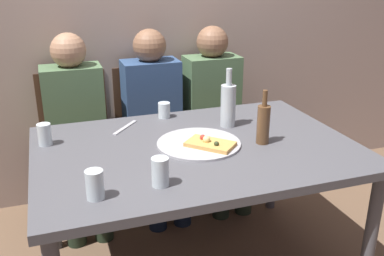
{
  "coord_description": "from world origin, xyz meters",
  "views": [
    {
      "loc": [
        -0.64,
        -1.79,
        1.54
      ],
      "look_at": [
        0.02,
        0.11,
        0.78
      ],
      "focal_mm": 40.47,
      "sensor_mm": 36.0,
      "label": 1
    }
  ],
  "objects_px": {
    "table_knife": "(125,127)",
    "chair_middle": "(150,125)",
    "pizza_tray": "(199,144)",
    "wine_bottle": "(263,123)",
    "dining_table": "(196,159)",
    "tumbler_near": "(164,110)",
    "guest_in_sweater": "(76,123)",
    "chair_right": "(208,118)",
    "chair_left": "(76,134)",
    "guest_in_beanie": "(155,114)",
    "short_glass": "(95,185)",
    "beer_bottle": "(228,104)",
    "wine_glass": "(45,135)",
    "tumbler_far": "(160,172)",
    "pizza_slice_last": "(210,143)",
    "guest_by_wall": "(216,107)"
  },
  "relations": [
    {
      "from": "chair_middle",
      "to": "pizza_slice_last",
      "type": "bearing_deg",
      "value": 93.54
    },
    {
      "from": "pizza_tray",
      "to": "chair_middle",
      "type": "xyz_separation_m",
      "value": [
        -0.02,
        0.91,
        -0.22
      ]
    },
    {
      "from": "dining_table",
      "to": "chair_right",
      "type": "relative_size",
      "value": 1.68
    },
    {
      "from": "tumbler_near",
      "to": "wine_glass",
      "type": "xyz_separation_m",
      "value": [
        -0.64,
        -0.2,
        0.01
      ]
    },
    {
      "from": "wine_bottle",
      "to": "tumbler_far",
      "type": "distance_m",
      "value": 0.63
    },
    {
      "from": "wine_bottle",
      "to": "tumbler_near",
      "type": "relative_size",
      "value": 3.06
    },
    {
      "from": "dining_table",
      "to": "pizza_tray",
      "type": "height_order",
      "value": "pizza_tray"
    },
    {
      "from": "short_glass",
      "to": "guest_by_wall",
      "type": "xyz_separation_m",
      "value": [
        0.93,
        1.11,
        -0.15
      ]
    },
    {
      "from": "dining_table",
      "to": "wine_bottle",
      "type": "distance_m",
      "value": 0.36
    },
    {
      "from": "table_knife",
      "to": "guest_in_sweater",
      "type": "height_order",
      "value": "guest_in_sweater"
    },
    {
      "from": "chair_left",
      "to": "guest_in_beanie",
      "type": "relative_size",
      "value": 0.77
    },
    {
      "from": "short_glass",
      "to": "table_knife",
      "type": "bearing_deg",
      "value": 70.88
    },
    {
      "from": "wine_bottle",
      "to": "pizza_slice_last",
      "type": "bearing_deg",
      "value": 174.66
    },
    {
      "from": "wine_bottle",
      "to": "chair_middle",
      "type": "bearing_deg",
      "value": 108.07
    },
    {
      "from": "chair_middle",
      "to": "guest_by_wall",
      "type": "bearing_deg",
      "value": 160.27
    },
    {
      "from": "tumbler_near",
      "to": "chair_middle",
      "type": "xyz_separation_m",
      "value": [
        0.03,
        0.48,
        -0.26
      ]
    },
    {
      "from": "chair_left",
      "to": "guest_in_beanie",
      "type": "height_order",
      "value": "guest_in_beanie"
    },
    {
      "from": "pizza_tray",
      "to": "tumbler_near",
      "type": "distance_m",
      "value": 0.44
    },
    {
      "from": "wine_glass",
      "to": "short_glass",
      "type": "bearing_deg",
      "value": -74.53
    },
    {
      "from": "wine_bottle",
      "to": "tumbler_far",
      "type": "bearing_deg",
      "value": -156.22
    },
    {
      "from": "wine_glass",
      "to": "guest_in_beanie",
      "type": "xyz_separation_m",
      "value": [
        0.67,
        0.52,
        -0.14
      ]
    },
    {
      "from": "chair_right",
      "to": "guest_in_sweater",
      "type": "bearing_deg",
      "value": 9.4
    },
    {
      "from": "dining_table",
      "to": "tumbler_far",
      "type": "relative_size",
      "value": 12.96
    },
    {
      "from": "pizza_slice_last",
      "to": "tumbler_near",
      "type": "xyz_separation_m",
      "value": [
        -0.09,
        0.49,
        0.02
      ]
    },
    {
      "from": "pizza_tray",
      "to": "wine_bottle",
      "type": "bearing_deg",
      "value": -14.7
    },
    {
      "from": "wine_bottle",
      "to": "chair_left",
      "type": "xyz_separation_m",
      "value": [
        -0.81,
        0.99,
        -0.32
      ]
    },
    {
      "from": "table_knife",
      "to": "chair_middle",
      "type": "height_order",
      "value": "chair_middle"
    },
    {
      "from": "beer_bottle",
      "to": "table_knife",
      "type": "relative_size",
      "value": 1.42
    },
    {
      "from": "beer_bottle",
      "to": "chair_right",
      "type": "bearing_deg",
      "value": 77.03
    },
    {
      "from": "short_glass",
      "to": "guest_in_beanie",
      "type": "bearing_deg",
      "value": 65.4
    },
    {
      "from": "table_knife",
      "to": "chair_right",
      "type": "relative_size",
      "value": 0.24
    },
    {
      "from": "dining_table",
      "to": "table_knife",
      "type": "height_order",
      "value": "table_knife"
    },
    {
      "from": "tumbler_far",
      "to": "short_glass",
      "type": "height_order",
      "value": "tumbler_far"
    },
    {
      "from": "tumbler_far",
      "to": "wine_glass",
      "type": "relative_size",
      "value": 1.1
    },
    {
      "from": "wine_glass",
      "to": "guest_in_sweater",
      "type": "height_order",
      "value": "guest_in_sweater"
    },
    {
      "from": "tumbler_near",
      "to": "guest_in_beanie",
      "type": "xyz_separation_m",
      "value": [
        0.03,
        0.32,
        -0.13
      ]
    },
    {
      "from": "table_knife",
      "to": "tumbler_near",
      "type": "bearing_deg",
      "value": -28.02
    },
    {
      "from": "tumbler_near",
      "to": "wine_glass",
      "type": "height_order",
      "value": "wine_glass"
    },
    {
      "from": "beer_bottle",
      "to": "guest_by_wall",
      "type": "height_order",
      "value": "guest_by_wall"
    },
    {
      "from": "guest_in_sweater",
      "to": "tumbler_far",
      "type": "bearing_deg",
      "value": 102.24
    },
    {
      "from": "tumbler_far",
      "to": "wine_bottle",
      "type": "bearing_deg",
      "value": 23.78
    },
    {
      "from": "tumbler_near",
      "to": "guest_in_sweater",
      "type": "xyz_separation_m",
      "value": [
        -0.47,
        0.32,
        -0.13
      ]
    },
    {
      "from": "guest_by_wall",
      "to": "guest_in_sweater",
      "type": "bearing_deg",
      "value": 0.0
    },
    {
      "from": "beer_bottle",
      "to": "chair_right",
      "type": "distance_m",
      "value": 0.81
    },
    {
      "from": "beer_bottle",
      "to": "tumbler_near",
      "type": "relative_size",
      "value": 3.62
    },
    {
      "from": "chair_left",
      "to": "guest_in_sweater",
      "type": "relative_size",
      "value": 0.77
    },
    {
      "from": "chair_middle",
      "to": "guest_by_wall",
      "type": "relative_size",
      "value": 0.77
    },
    {
      "from": "pizza_slice_last",
      "to": "chair_middle",
      "type": "relative_size",
      "value": 0.28
    },
    {
      "from": "wine_glass",
      "to": "table_knife",
      "type": "bearing_deg",
      "value": 14.04
    },
    {
      "from": "chair_left",
      "to": "tumbler_far",
      "type": "bearing_deg",
      "value": 100.79
    }
  ]
}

